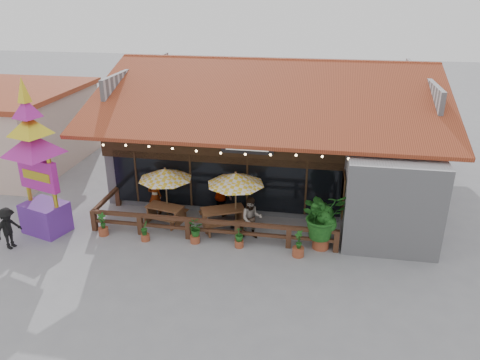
% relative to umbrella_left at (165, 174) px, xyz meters
% --- Properties ---
extents(ground, '(100.00, 100.00, 0.00)m').
position_rel_umbrella_left_xyz_m(ground, '(3.81, -0.92, -2.11)').
color(ground, gray).
rests_on(ground, ground).
extents(restaurant_building, '(15.50, 14.73, 6.09)m').
position_rel_umbrella_left_xyz_m(restaurant_building, '(4.07, 5.69, 0.09)').
color(restaurant_building, '#A9A9AE').
rests_on(restaurant_building, ground).
extents(patio_railing, '(10.00, 2.60, 0.92)m').
position_rel_umbrella_left_xyz_m(patio_railing, '(1.56, -1.19, -1.50)').
color(patio_railing, '#4B2D1A').
rests_on(patio_railing, ground).
extents(neighbor_building, '(8.40, 8.40, 4.22)m').
position_rel_umbrella_left_xyz_m(neighbor_building, '(-11.19, 5.08, 0.02)').
color(neighbor_building, '#C3AA93').
rests_on(neighbor_building, ground).
extents(umbrella_left, '(2.68, 2.68, 2.42)m').
position_rel_umbrella_left_xyz_m(umbrella_left, '(0.00, 0.00, 0.00)').
color(umbrella_left, brown).
rests_on(umbrella_left, ground).
extents(umbrella_right, '(2.62, 2.62, 2.52)m').
position_rel_umbrella_left_xyz_m(umbrella_right, '(3.02, -0.20, 0.09)').
color(umbrella_right, brown).
rests_on(umbrella_right, ground).
extents(picnic_table_left, '(1.80, 1.64, 0.74)m').
position_rel_umbrella_left_xyz_m(picnic_table_left, '(-0.03, -0.22, -1.61)').
color(picnic_table_left, brown).
rests_on(picnic_table_left, ground).
extents(picnic_table_right, '(2.26, 2.13, 0.86)m').
position_rel_umbrella_left_xyz_m(picnic_table_right, '(2.50, -0.28, -1.54)').
color(picnic_table_right, brown).
rests_on(picnic_table_right, ground).
extents(thai_sign_tower, '(3.14, 3.14, 6.80)m').
position_rel_umbrella_left_xyz_m(thai_sign_tower, '(-4.57, -1.83, 1.48)').
color(thai_sign_tower, '#5D2893').
rests_on(thai_sign_tower, ground).
extents(tropical_plant, '(2.22, 2.11, 2.40)m').
position_rel_umbrella_left_xyz_m(tropical_plant, '(6.54, -1.24, -0.74)').
color(tropical_plant, brown).
rests_on(tropical_plant, ground).
extents(diner_a, '(0.61, 0.40, 1.65)m').
position_rel_umbrella_left_xyz_m(diner_a, '(-0.73, 0.51, -1.29)').
color(diner_a, '#372311').
rests_on(diner_a, ground).
extents(diner_b, '(0.99, 0.85, 1.77)m').
position_rel_umbrella_left_xyz_m(diner_b, '(3.79, -0.97, -1.23)').
color(diner_b, '#372311').
rests_on(diner_b, ground).
extents(diner_c, '(1.20, 0.89, 1.89)m').
position_rel_umbrella_left_xyz_m(diner_c, '(2.19, 0.77, -1.17)').
color(diner_c, '#372311').
rests_on(diner_c, ground).
extents(pedestrian, '(0.86, 1.20, 1.68)m').
position_rel_umbrella_left_xyz_m(pedestrian, '(-5.23, -3.28, -1.27)').
color(pedestrian, black).
rests_on(pedestrian, ground).
extents(planter_a, '(0.40, 0.40, 0.98)m').
position_rel_umbrella_left_xyz_m(planter_a, '(-2.16, -1.74, -1.70)').
color(planter_a, brown).
rests_on(planter_a, ground).
extents(planter_b, '(0.35, 0.36, 0.85)m').
position_rel_umbrella_left_xyz_m(planter_b, '(-0.33, -1.88, -1.73)').
color(planter_b, brown).
rests_on(planter_b, ground).
extents(planter_c, '(0.66, 0.61, 0.93)m').
position_rel_umbrella_left_xyz_m(planter_c, '(1.66, -1.69, -1.59)').
color(planter_c, brown).
rests_on(planter_c, ground).
extents(planter_d, '(0.45, 0.45, 0.85)m').
position_rel_umbrella_left_xyz_m(planter_d, '(3.43, -1.72, -1.70)').
color(planter_d, brown).
rests_on(planter_d, ground).
extents(planter_e, '(0.44, 0.46, 1.08)m').
position_rel_umbrella_left_xyz_m(planter_e, '(5.72, -1.98, -1.66)').
color(planter_e, brown).
rests_on(planter_e, ground).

